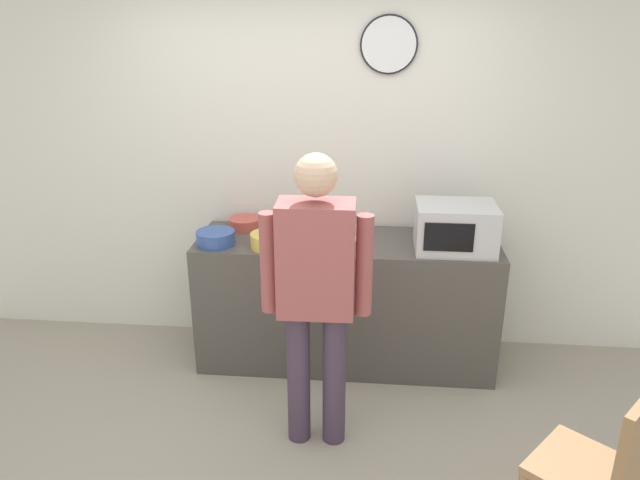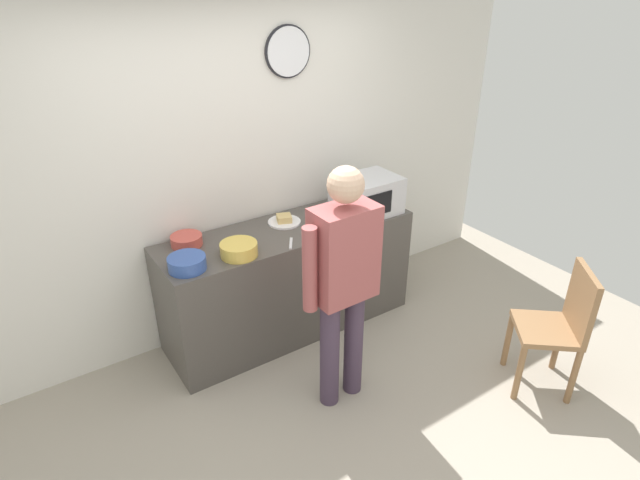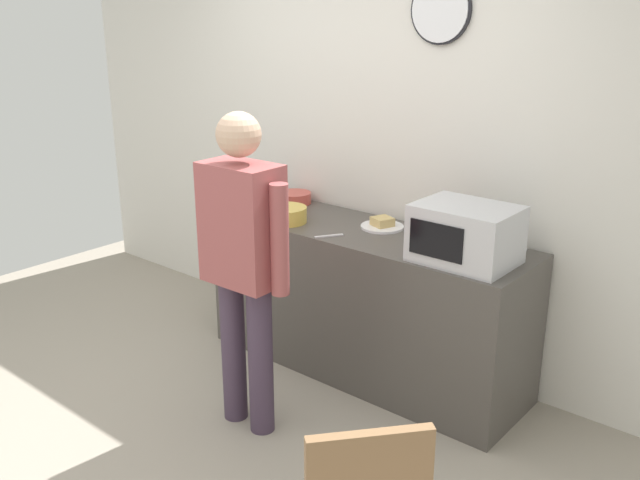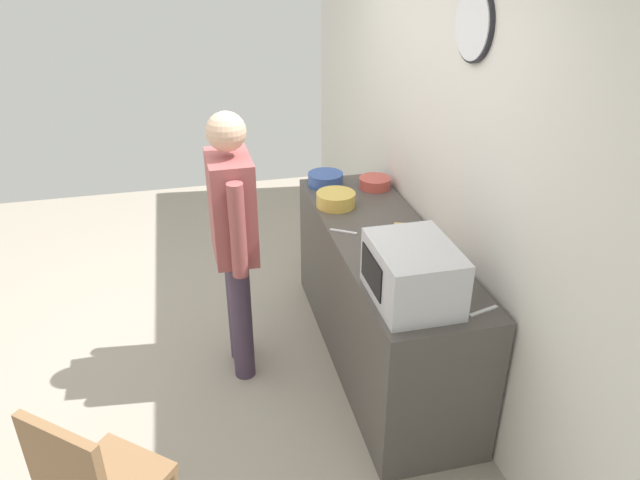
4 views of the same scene
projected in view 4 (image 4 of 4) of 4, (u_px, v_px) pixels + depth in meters
ground_plane at (191, 356)px, 4.02m from camera, size 6.00×6.00×0.00m
back_wall at (430, 152)px, 3.74m from camera, size 5.40×0.13×2.60m
kitchen_counter at (380, 299)px, 3.82m from camera, size 2.01×0.62×0.90m
microwave at (413, 273)px, 2.93m from camera, size 0.50×0.39×0.30m
sandwich_plate at (403, 233)px, 3.59m from camera, size 0.26×0.26×0.07m
salad_bowl at (326, 179)px, 4.29m from camera, size 0.25×0.25×0.09m
cereal_bowl at (336, 199)px, 3.97m from camera, size 0.26×0.26×0.09m
mixing_bowl at (375, 183)px, 4.26m from camera, size 0.23×0.23×0.07m
fork_utensil at (484, 311)px, 2.90m from camera, size 0.06×0.17×0.01m
spoon_utensil at (343, 231)px, 3.65m from camera, size 0.11×0.15×0.01m
person_standing at (233, 230)px, 3.49m from camera, size 0.59×0.25×1.69m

